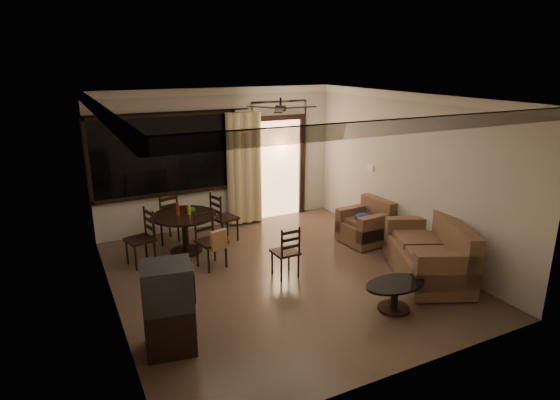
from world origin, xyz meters
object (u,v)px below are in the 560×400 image
dining_table (185,222)px  dining_chair_south (212,250)px  dining_chair_west (141,249)px  tv_cabinet (169,308)px  dining_chair_north (166,227)px  coffee_table (395,292)px  dining_chair_east (224,226)px  side_chair (286,261)px  sofa (432,255)px  armchair (367,225)px

dining_table → dining_chair_south: 0.89m
dining_chair_west → tv_cabinet: (-0.16, -2.61, 0.27)m
dining_chair_north → coffee_table: (2.21, -3.93, -0.02)m
dining_chair_east → dining_chair_north: 1.10m
dining_chair_south → side_chair: bearing=-56.5°
side_chair → dining_table: bearing=-57.7°
coffee_table → dining_chair_south: bearing=126.5°
dining_chair_north → tv_cabinet: 3.56m
dining_chair_east → tv_cabinet: bearing=135.2°
dining_chair_east → sofa: bearing=-155.3°
dining_table → dining_chair_north: dining_chair_north is taller
dining_chair_west → coffee_table: size_ratio=1.04×
tv_cabinet → side_chair: size_ratio=1.27×
dining_chair_north → coffee_table: 4.51m
dining_chair_east → dining_chair_south: same height
tv_cabinet → coffee_table: tv_cabinet is taller
dining_table → dining_chair_east: bearing=14.2°
dining_chair_west → dining_chair_north: same height
tv_cabinet → dining_chair_north: bearing=87.4°
armchair → coffee_table: size_ratio=0.94×
dining_chair_north → coffee_table: size_ratio=1.04×
dining_chair_south → sofa: (2.98, -1.90, 0.07)m
sofa → armchair: size_ratio=2.31×
dining_chair_south → side_chair: (0.94, -0.85, -0.05)m
dining_chair_west → dining_chair_east: same height
tv_cabinet → dining_chair_south: bearing=69.2°
dining_chair_south → side_chair: dining_chair_south is taller
dining_chair_west → dining_chair_east: 1.67m
dining_chair_west → dining_chair_south: (1.02, -0.62, 0.02)m
tv_cabinet → dining_chair_east: bearing=69.4°
dining_chair_south → armchair: (2.97, -0.24, 0.03)m
dining_chair_west → side_chair: bearing=38.8°
armchair → dining_chair_west: bearing=163.8°
dining_chair_west → dining_chair_east: bearing=90.0°
dining_chair_west → side_chair: (1.96, -1.47, -0.03)m
coffee_table → side_chair: (-0.87, 1.59, -0.01)m
armchair → dining_chair_south: bearing=171.4°
dining_chair_east → dining_table: bearing=89.9°
dining_chair_south → side_chair: size_ratio=1.10×
dining_chair_north → side_chair: dining_chair_north is taller
dining_chair_south → coffee_table: size_ratio=1.04×
dining_chair_south → tv_cabinet: size_ratio=0.86×
tv_cabinet → armchair: size_ratio=1.29×
coffee_table → side_chair: 1.81m
dining_chair_north → side_chair: (1.34, -2.33, -0.03)m
dining_chair_south → dining_chair_north: size_ratio=1.00×
tv_cabinet → side_chair: tv_cabinet is taller
dining_chair_east → side_chair: (0.34, -1.89, -0.03)m
armchair → side_chair: side_chair is taller
dining_chair_south → coffee_table: 3.04m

